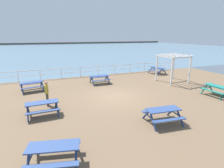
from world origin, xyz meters
The scene contains 13 objects.
ground_plane centered at (0.00, 0.00, -0.10)m, with size 30.00×24.00×0.20m, color brown.
sea_band centered at (0.00, 52.75, 0.00)m, with size 142.00×90.00×0.01m, color slate.
distant_shoreline centered at (0.00, 95.75, 0.00)m, with size 142.00×6.00×1.80m, color #4C4C47.
seaward_railing centered at (0.00, 7.75, 0.76)m, with size 23.07×0.07×1.08m.
picnic_table_near_left centered at (-4.87, -5.96, 0.58)m, with size 2.11×1.89×0.80m.
picnic_table_near_right centered at (0.08, 4.19, 0.58)m, with size 1.82×1.57×0.80m.
picnic_table_mid_centre centered at (0.71, -4.75, 0.58)m, with size 1.95×1.71×0.80m.
picnic_table_far_left centered at (7.35, -2.64, 0.58)m, with size 1.68×1.93×0.80m.
picnic_table_far_right centered at (-5.92, 3.99, 0.58)m, with size 2.02×1.79×0.80m.
picnic_table_seaward centered at (-5.18, -1.35, 0.58)m, with size 1.85×1.59×0.80m.
picnic_table_corner centered at (8.01, 5.93, 0.58)m, with size 1.82×2.05×0.80m.
visitor centered at (-4.85, 0.02, 0.95)m, with size 0.25×0.53×1.66m.
lattice_pergola centered at (7.00, 2.07, 2.00)m, with size 2.53×2.65×2.70m.
Camera 1 is at (-4.95, -11.70, 4.47)m, focal length 28.32 mm.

